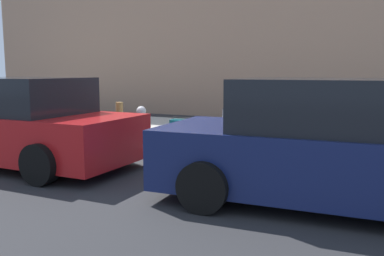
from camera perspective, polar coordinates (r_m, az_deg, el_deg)
name	(u,v)px	position (r m, az deg, el deg)	size (l,w,h in m)	color
ground_plane	(134,152)	(8.86, -7.91, -3.33)	(40.00, 40.00, 0.00)	#28282B
sidewalk_curb	(187,133)	(10.98, -0.72, -0.71)	(18.00, 5.00, 0.14)	#ADA89E
suitcase_maroon_0	(310,141)	(7.92, 15.96, -1.72)	(0.38, 0.22, 0.64)	maroon
suitcase_black_1	(283,140)	(7.95, 12.35, -1.65)	(0.40, 0.20, 0.86)	black
suitcase_navy_2	(259,135)	(8.18, 9.22, -0.94)	(0.38, 0.26, 0.94)	navy
suitcase_silver_3	(232,135)	(8.24, 5.49, -0.96)	(0.49, 0.28, 0.84)	#9EA0A8
suitcase_red_4	(208,135)	(8.50, 2.24, -0.90)	(0.37, 0.22, 0.60)	red
suitcase_teal_5	(183,133)	(8.65, -1.29, -0.69)	(0.51, 0.30, 0.62)	#0F606B
fire_hydrant	(141,123)	(9.21, -6.96, 0.63)	(0.39, 0.21, 0.80)	#99999E
bollard_post	(120,122)	(9.35, -9.91, 0.82)	(0.16, 0.16, 0.88)	brown
parked_car_navy_0	(328,147)	(5.52, 18.23, -2.48)	(4.42, 2.20, 1.61)	#141E4C
parked_car_red_1	(21,124)	(8.16, -22.49, 0.49)	(4.42, 2.05, 1.59)	#AD1619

